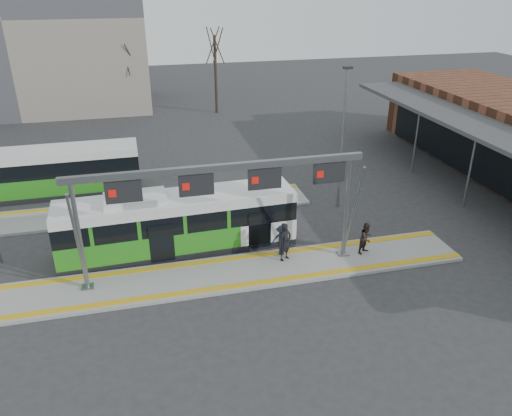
{
  "coord_description": "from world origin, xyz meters",
  "views": [
    {
      "loc": [
        -3.73,
        -19.25,
        12.61
      ],
      "look_at": [
        1.78,
        3.0,
        1.83
      ],
      "focal_mm": 35.0,
      "sensor_mm": 36.0,
      "label": 1
    }
  ],
  "objects_px": {
    "gantry": "(223,187)",
    "passenger_c": "(282,240)",
    "hero_bus": "(177,223)",
    "passenger_a": "(285,242)",
    "passenger_b": "(366,238)"
  },
  "relations": [
    {
      "from": "passenger_a",
      "to": "passenger_b",
      "type": "distance_m",
      "value": 4.05
    },
    {
      "from": "hero_bus",
      "to": "passenger_c",
      "type": "relative_size",
      "value": 7.44
    },
    {
      "from": "hero_bus",
      "to": "passenger_c",
      "type": "height_order",
      "value": "hero_bus"
    },
    {
      "from": "passenger_c",
      "to": "passenger_a",
      "type": "bearing_deg",
      "value": -66.6
    },
    {
      "from": "passenger_c",
      "to": "hero_bus",
      "type": "bearing_deg",
      "value": 177.6
    },
    {
      "from": "hero_bus",
      "to": "passenger_b",
      "type": "relative_size",
      "value": 7.33
    },
    {
      "from": "passenger_b",
      "to": "hero_bus",
      "type": "bearing_deg",
      "value": 133.91
    },
    {
      "from": "gantry",
      "to": "passenger_a",
      "type": "distance_m",
      "value": 4.35
    },
    {
      "from": "gantry",
      "to": "passenger_c",
      "type": "relative_size",
      "value": 8.32
    },
    {
      "from": "hero_bus",
      "to": "gantry",
      "type": "bearing_deg",
      "value": -57.58
    },
    {
      "from": "passenger_a",
      "to": "passenger_c",
      "type": "distance_m",
      "value": 0.51
    },
    {
      "from": "hero_bus",
      "to": "passenger_a",
      "type": "relative_size",
      "value": 6.09
    },
    {
      "from": "gantry",
      "to": "passenger_a",
      "type": "bearing_deg",
      "value": 5.07
    },
    {
      "from": "hero_bus",
      "to": "passenger_c",
      "type": "bearing_deg",
      "value": -24.74
    },
    {
      "from": "hero_bus",
      "to": "passenger_a",
      "type": "distance_m",
      "value": 5.42
    }
  ]
}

